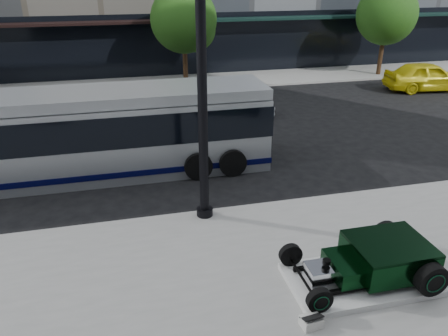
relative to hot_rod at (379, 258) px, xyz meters
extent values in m
plane|color=black|center=(-2.32, 5.99, -0.70)|extent=(120.00, 120.00, 0.00)
cube|color=gray|center=(-2.32, 19.99, -0.64)|extent=(70.00, 4.00, 0.12)
cube|color=black|center=(10.68, 22.19, 1.30)|extent=(24.00, 0.50, 4.00)
cube|color=black|center=(10.68, 21.59, 2.90)|extent=(24.00, 1.60, 0.15)
cylinder|color=black|center=(-1.32, 18.99, 0.72)|extent=(0.28, 0.28, 2.60)
sphere|color=#10390F|center=(-1.32, 18.99, 3.22)|extent=(3.80, 3.80, 3.80)
sphere|color=#10390F|center=(-0.72, 19.29, 2.62)|extent=(2.60, 2.60, 2.60)
cylinder|color=black|center=(11.68, 18.99, 0.72)|extent=(0.28, 0.28, 2.60)
sphere|color=#10390F|center=(11.68, 18.99, 3.22)|extent=(3.80, 3.80, 3.80)
sphere|color=#10390F|center=(12.28, 19.29, 2.62)|extent=(2.60, 2.60, 2.60)
cube|color=silver|center=(-0.33, 0.00, -0.50)|extent=(3.40, 1.80, 0.15)
cube|color=black|center=(-0.33, -0.45, -0.33)|extent=(3.00, 0.08, 0.10)
cube|color=black|center=(-0.33, 0.45, -0.33)|extent=(3.00, 0.08, 0.10)
cube|color=black|center=(0.22, 0.00, 0.02)|extent=(1.70, 1.45, 0.62)
cube|color=black|center=(0.22, 0.00, 0.35)|extent=(1.70, 1.45, 0.06)
cube|color=black|center=(-0.88, 0.00, -0.10)|extent=(0.55, 1.05, 0.38)
cube|color=silver|center=(-1.43, 0.00, -0.15)|extent=(0.55, 0.55, 0.34)
cylinder|color=black|center=(-1.28, 0.00, 0.12)|extent=(0.18, 0.18, 0.10)
cylinder|color=black|center=(-1.78, 0.00, -0.27)|extent=(0.06, 1.55, 0.06)
cylinder|color=black|center=(0.72, -0.85, -0.07)|extent=(0.72, 0.24, 0.72)
cylinder|color=black|center=(0.72, -0.98, -0.07)|extent=(0.37, 0.02, 0.37)
torus|color=#0A3820|center=(0.72, -0.99, -0.07)|extent=(0.44, 0.02, 0.44)
cylinder|color=black|center=(0.72, 0.85, -0.07)|extent=(0.72, 0.24, 0.72)
cylinder|color=black|center=(0.72, 0.98, -0.07)|extent=(0.37, 0.02, 0.37)
torus|color=#0A3820|center=(0.72, 0.99, -0.07)|extent=(0.44, 0.02, 0.44)
cylinder|color=black|center=(-1.78, -0.78, -0.16)|extent=(0.54, 0.16, 0.54)
cylinder|color=black|center=(-1.78, -0.87, -0.16)|extent=(0.28, 0.02, 0.28)
torus|color=#0A3820|center=(-1.78, -0.88, -0.16)|extent=(0.34, 0.02, 0.34)
cylinder|color=black|center=(-1.78, 0.78, -0.16)|extent=(0.54, 0.16, 0.54)
cylinder|color=black|center=(-1.78, 0.87, -0.16)|extent=(0.28, 0.02, 0.28)
torus|color=#0A3820|center=(-1.78, 0.88, -0.16)|extent=(0.34, 0.02, 0.34)
cube|color=silver|center=(-2.03, -0.99, -0.47)|extent=(0.43, 0.34, 0.22)
cube|color=black|center=(-2.03, -0.99, -0.34)|extent=(0.43, 0.33, 0.15)
cylinder|color=black|center=(-3.23, 3.71, 3.64)|extent=(0.25, 0.25, 8.44)
cylinder|color=black|center=(-3.23, 3.71, -0.47)|extent=(0.46, 0.46, 0.21)
cube|color=#A0A5AA|center=(-6.32, 7.61, 0.58)|extent=(12.00, 2.55, 2.55)
cube|color=#07093B|center=(-6.32, 7.61, -0.28)|extent=(12.05, 2.60, 0.20)
cube|color=black|center=(-6.32, 7.61, 1.15)|extent=(12.05, 2.60, 1.05)
cube|color=#A0A5AA|center=(-6.32, 7.61, 2.05)|extent=(12.00, 2.40, 0.35)
cube|color=black|center=(-0.29, 7.61, 0.85)|extent=(0.06, 2.30, 1.70)
cylinder|color=black|center=(-2.92, 6.31, -0.22)|extent=(0.96, 0.28, 0.96)
cylinder|color=black|center=(-2.92, 8.91, -0.22)|extent=(0.96, 0.28, 0.96)
cylinder|color=black|center=(-1.72, 6.31, -0.22)|extent=(0.96, 0.28, 0.96)
cylinder|color=black|center=(-1.72, 8.91, -0.22)|extent=(0.96, 0.28, 0.96)
imported|color=white|center=(-0.23, 12.83, -0.04)|extent=(4.79, 2.62, 1.32)
imported|color=yellow|center=(12.29, 14.90, 0.13)|extent=(5.09, 2.60, 1.66)
camera|label=1|loc=(-5.24, -6.95, 5.87)|focal=35.00mm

